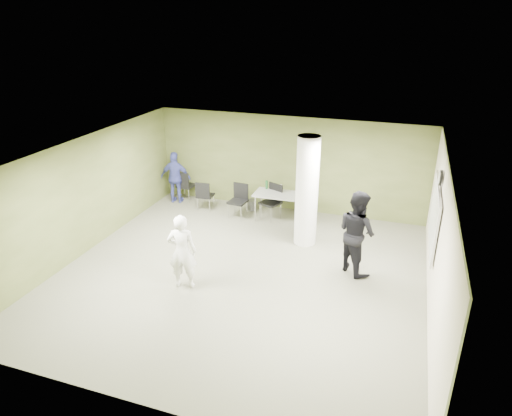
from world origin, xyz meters
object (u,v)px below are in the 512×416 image
(folding_table, at_px, (284,196))
(man_black, at_px, (357,232))
(man_blue, at_px, (176,178))
(chair_back_left, at_px, (185,184))
(woman_white, at_px, (182,252))

(folding_table, relative_size, man_black, 0.88)
(man_blue, bearing_deg, folding_table, 167.16)
(chair_back_left, bearing_deg, man_black, 160.14)
(chair_back_left, bearing_deg, man_blue, 42.70)
(folding_table, height_order, man_blue, man_blue)
(man_blue, bearing_deg, man_black, 148.99)
(chair_back_left, xyz_separation_m, man_black, (5.57, -2.57, 0.40))
(chair_back_left, relative_size, man_blue, 0.61)
(woman_white, distance_m, man_blue, 4.88)
(folding_table, distance_m, chair_back_left, 3.35)
(folding_table, relative_size, man_blue, 1.06)
(woman_white, relative_size, man_black, 0.87)
(woman_white, bearing_deg, chair_back_left, -78.91)
(folding_table, xyz_separation_m, chair_back_left, (-3.31, 0.43, -0.18))
(woman_white, distance_m, man_black, 3.84)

